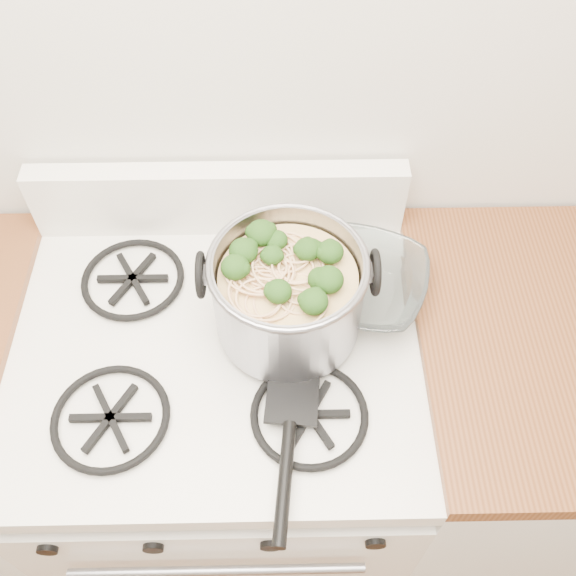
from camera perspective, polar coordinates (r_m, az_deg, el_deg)
The scene contains 5 objects.
gas_range at distance 1.62m, azimuth -4.97°, elevation -13.85°, with size 0.76×0.66×0.92m.
counter_left at distance 1.71m, azimuth -22.57°, elevation -12.72°, with size 0.25×0.65×0.92m.
stock_pot at distance 1.13m, azimuth -0.00°, elevation -0.54°, with size 0.31×0.28×0.19m.
spatula at distance 1.11m, azimuth 0.42°, elevation -9.36°, with size 0.29×0.31×0.02m, color black, non-canonical shape.
glass_bowl at distance 1.24m, azimuth 6.41°, elevation -0.01°, with size 0.10×0.10×0.02m, color white.
Camera 1 is at (0.12, 0.63, 1.92)m, focal length 40.00 mm.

